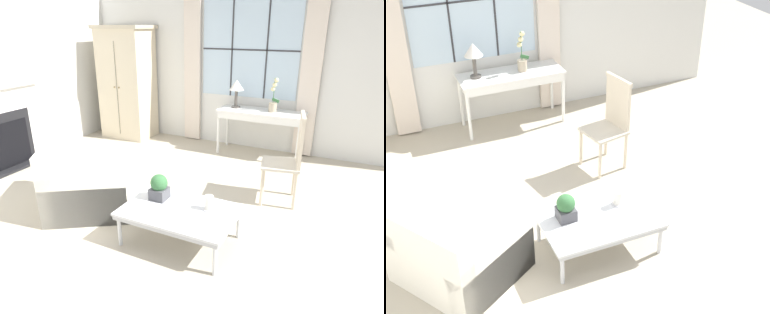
{
  "view_description": "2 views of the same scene",
  "coord_description": "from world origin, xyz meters",
  "views": [
    {
      "loc": [
        1.73,
        -2.67,
        2.05
      ],
      "look_at": [
        0.09,
        0.67,
        0.61
      ],
      "focal_mm": 32.0,
      "sensor_mm": 36.0,
      "label": 1
    },
    {
      "loc": [
        -1.44,
        -3.68,
        3.54
      ],
      "look_at": [
        0.25,
        0.2,
        0.89
      ],
      "focal_mm": 50.0,
      "sensor_mm": 36.0,
      "label": 2
    }
  ],
  "objects": [
    {
      "name": "wall_back_windowed",
      "position": [
        0.0,
        3.02,
        1.4
      ],
      "size": [
        7.2,
        0.14,
        2.8
      ],
      "color": "silver",
      "rests_on": "ground_plane"
    },
    {
      "name": "coffee_table",
      "position": [
        0.34,
        -0.1,
        0.33
      ],
      "size": [
        1.11,
        0.73,
        0.37
      ],
      "color": "silver",
      "rests_on": "ground_plane"
    },
    {
      "name": "potted_orchid",
      "position": [
        0.53,
        2.69,
        0.93
      ],
      "size": [
        0.16,
        0.13,
        0.53
      ],
      "color": "tan",
      "rests_on": "console_table"
    },
    {
      "name": "table_lamp",
      "position": [
        -0.1,
        2.72,
        1.09
      ],
      "size": [
        0.24,
        0.24,
        0.46
      ],
      "color": "#4C4742",
      "rests_on": "console_table"
    },
    {
      "name": "pillar_candle",
      "position": [
        0.59,
        0.02,
        0.44
      ],
      "size": [
        0.12,
        0.12,
        0.16
      ],
      "color": "silver",
      "rests_on": "coffee_table"
    },
    {
      "name": "console_table",
      "position": [
        0.36,
        2.68,
        0.66
      ],
      "size": [
        1.39,
        0.52,
        0.75
      ],
      "color": "white",
      "rests_on": "ground_plane"
    },
    {
      "name": "potted_plant_small",
      "position": [
        0.04,
        0.01,
        0.5
      ],
      "size": [
        0.18,
        0.18,
        0.27
      ],
      "color": "#4C4C51",
      "rests_on": "coffee_table"
    },
    {
      "name": "ground_plane",
      "position": [
        0.0,
        0.0,
        0.0
      ],
      "size": [
        14.0,
        14.0,
        0.0
      ],
      "primitive_type": "plane",
      "color": "#B2A893"
    },
    {
      "name": "side_chair_wooden",
      "position": [
        1.12,
        1.22,
        0.62
      ],
      "size": [
        0.52,
        0.52,
        1.11
      ],
      "color": "beige",
      "rests_on": "ground_plane"
    },
    {
      "name": "armchair_upholstered",
      "position": [
        -0.99,
        0.07,
        0.28
      ],
      "size": [
        1.3,
        1.32,
        0.82
      ],
      "color": "silver",
      "rests_on": "ground_plane"
    }
  ]
}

